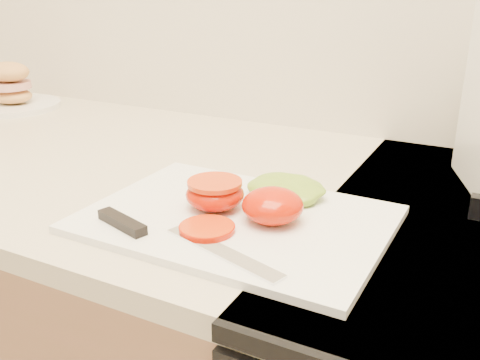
% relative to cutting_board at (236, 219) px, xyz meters
% --- Properties ---
extents(cutting_board, '(0.38, 0.27, 0.01)m').
position_rel_cutting_board_xyz_m(cutting_board, '(0.00, 0.00, 0.00)').
color(cutting_board, white).
rests_on(cutting_board, counter).
extents(tomato_half_dome, '(0.08, 0.08, 0.04)m').
position_rel_cutting_board_xyz_m(tomato_half_dome, '(0.05, 0.01, 0.03)').
color(tomato_half_dome, '#C41C00').
rests_on(tomato_half_dome, cutting_board).
extents(tomato_half_cut, '(0.08, 0.08, 0.04)m').
position_rel_cutting_board_xyz_m(tomato_half_cut, '(-0.04, 0.01, 0.03)').
color(tomato_half_cut, '#C41C00').
rests_on(tomato_half_cut, cutting_board).
extents(tomato_slice_0, '(0.06, 0.06, 0.01)m').
position_rel_cutting_board_xyz_m(tomato_slice_0, '(-0.01, -0.05, 0.01)').
color(tomato_slice_0, '#DE4B15').
rests_on(tomato_slice_0, cutting_board).
extents(lettuce_leaf_0, '(0.11, 0.09, 0.02)m').
position_rel_cutting_board_xyz_m(lettuce_leaf_0, '(0.03, 0.08, 0.02)').
color(lettuce_leaf_0, olive).
rests_on(lettuce_leaf_0, cutting_board).
extents(knife, '(0.26, 0.07, 0.01)m').
position_rel_cutting_board_xyz_m(knife, '(-0.05, -0.09, 0.01)').
color(knife, silver).
rests_on(knife, cutting_board).
extents(sandwich_plate, '(0.22, 0.22, 0.11)m').
position_rel_cutting_board_xyz_m(sandwich_plate, '(-0.77, 0.31, 0.03)').
color(sandwich_plate, white).
rests_on(sandwich_plate, counter).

